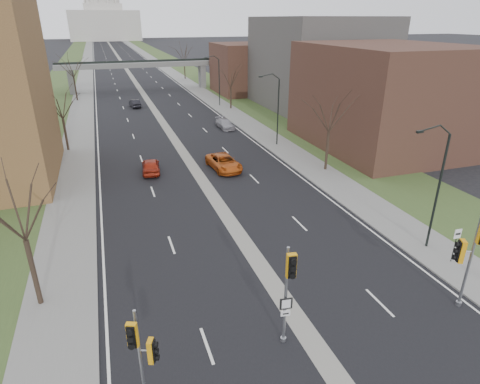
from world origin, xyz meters
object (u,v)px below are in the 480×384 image
signal_pole_right (471,248)px  car_left_far (135,103)px  signal_pole_median (289,282)px  car_right_mid (225,124)px  car_left_near (151,166)px  speed_limit_sign (456,239)px  car_right_near (224,162)px  signal_pole_left (142,348)px

signal_pole_right → car_left_far: (-11.70, 61.53, -3.12)m
signal_pole_median → car_right_mid: signal_pole_median is taller
car_left_near → car_left_far: car_left_near is taller
speed_limit_sign → car_left_far: speed_limit_sign is taller
car_right_near → signal_pole_left: bearing=-118.0°
car_left_far → car_right_mid: size_ratio=0.91×
car_right_near → car_right_mid: bearing=67.8°
car_left_far → car_right_near: size_ratio=0.75×
signal_pole_right → signal_pole_left: bearing=-152.6°
car_left_near → car_right_near: (7.41, -1.53, 0.03)m
car_right_near → car_left_near: bearing=163.3°
signal_pole_median → car_right_near: size_ratio=0.97×
signal_pole_right → car_left_near: bearing=140.9°
signal_pole_median → car_right_mid: (9.42, 41.44, -3.09)m
speed_limit_sign → car_left_near: speed_limit_sign is taller
signal_pole_median → car_left_far: size_ratio=1.30×
signal_pole_right → car_right_near: bearing=127.6°
signal_pole_left → car_right_near: bearing=89.3°
signal_pole_median → car_right_mid: 42.61m
signal_pole_left → car_right_near: (11.03, 26.15, -2.37)m
speed_limit_sign → car_right_mid: speed_limit_sign is taller
speed_limit_sign → car_right_near: (-8.96, 21.77, -0.99)m
signal_pole_median → car_right_near: (4.32, 24.87, -2.98)m
signal_pole_median → signal_pole_right: 10.15m
speed_limit_sign → car_left_near: size_ratio=0.55×
signal_pole_left → car_right_mid: bearing=91.5°
car_left_near → speed_limit_sign: bearing=130.9°
signal_pole_left → car_right_mid: signal_pole_left is taller
speed_limit_sign → car_right_mid: bearing=98.9°
signal_pole_median → car_left_far: (-1.56, 61.06, -3.07)m
signal_pole_right → speed_limit_sign: bearing=73.3°
car_left_near → signal_pole_left: bearing=88.3°
signal_pole_left → signal_pole_median: signal_pole_median is taller
signal_pole_median → car_right_near: 25.42m
signal_pole_median → signal_pole_right: bearing=4.7°
car_right_near → car_right_mid: car_right_near is taller
signal_pole_median → car_left_near: signal_pole_median is taller
signal_pole_median → car_left_near: 26.74m
signal_pole_median → car_left_near: size_ratio=1.24×
car_left_near → car_right_near: bearing=174.2°
car_left_far → car_right_near: 36.67m
car_left_near → car_right_near: size_ratio=0.79×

